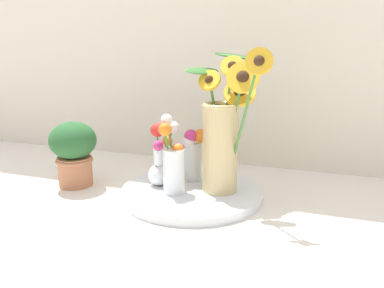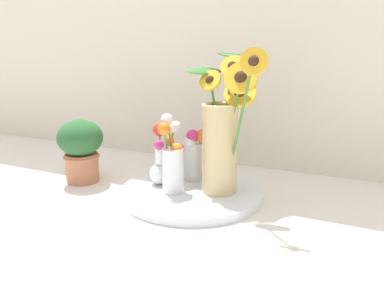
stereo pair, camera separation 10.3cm
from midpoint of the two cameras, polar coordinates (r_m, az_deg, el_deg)
ground_plane at (r=1.07m, az=0.33°, el=-8.24°), size 6.00×6.00×0.00m
serving_tray at (r=1.08m, az=2.77°, el=-7.37°), size 0.40×0.40×0.02m
mason_jar_sunflowers at (r=1.01m, az=7.56°, el=1.33°), size 0.27×0.22×0.40m
vase_small_center at (r=1.02m, az=-0.14°, el=-2.34°), size 0.08×0.07×0.21m
vase_bulb_right at (r=1.09m, az=-1.89°, el=-2.05°), size 0.08×0.09×0.18m
vase_small_back at (r=1.11m, az=3.04°, el=-1.59°), size 0.08×0.07×0.16m
potted_plant at (r=1.20m, az=-14.24°, el=-0.48°), size 0.14×0.14×0.20m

